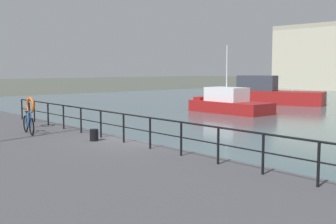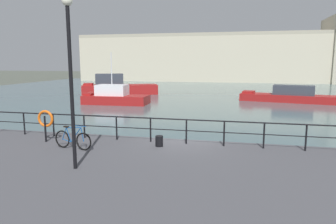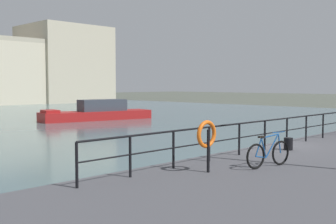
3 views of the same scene
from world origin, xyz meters
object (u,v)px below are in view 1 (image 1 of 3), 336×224
(moored_green_narrowboat, at_px, (229,103))
(moored_blue_motorboat, at_px, (267,94))
(parked_bicycle, at_px, (29,124))
(life_ring_stand, at_px, (30,106))
(mooring_bollard, at_px, (94,135))

(moored_green_narrowboat, distance_m, moored_blue_motorboat, 9.73)
(parked_bicycle, bearing_deg, moored_green_narrowboat, 117.27)
(life_ring_stand, bearing_deg, moored_green_narrowboat, 103.28)
(parked_bicycle, height_order, life_ring_stand, life_ring_stand)
(parked_bicycle, xyz_separation_m, life_ring_stand, (-1.75, 0.82, 0.59))
(moored_green_narrowboat, xyz_separation_m, mooring_bollard, (9.22, -17.43, 0.28))
(moored_blue_motorboat, distance_m, parked_bicycle, 29.25)
(moored_green_narrowboat, distance_m, life_ring_stand, 18.30)
(moored_blue_motorboat, bearing_deg, life_ring_stand, 83.42)
(moored_green_narrowboat, xyz_separation_m, moored_blue_motorboat, (-3.39, 9.12, 0.23))
(moored_blue_motorboat, bearing_deg, mooring_bollard, 93.06)
(moored_green_narrowboat, xyz_separation_m, life_ring_stand, (4.20, -17.78, 1.03))
(mooring_bollard, bearing_deg, parked_bicycle, -160.38)
(moored_blue_motorboat, height_order, mooring_bollard, moored_blue_motorboat)
(moored_blue_motorboat, relative_size, life_ring_stand, 7.26)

